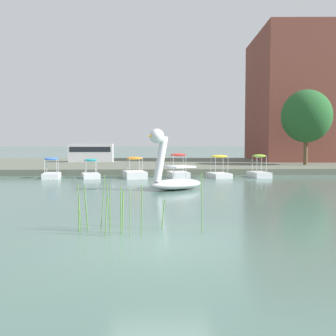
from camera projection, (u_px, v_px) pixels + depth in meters
name	position (u px, v px, depth m)	size (l,w,h in m)	color
ground_plane	(161.00, 244.00, 9.22)	(510.40, 510.40, 0.00)	#47665B
shore_bank_far	(153.00, 164.00, 39.31)	(159.44, 21.69, 0.45)	#5B6051
swan_boat	(172.00, 175.00, 19.82)	(3.29, 2.85, 3.03)	white
pedal_boat_lime	(259.00, 171.00, 27.01)	(1.29, 2.10, 1.57)	white
pedal_boat_yellow	(219.00, 171.00, 26.77)	(1.54, 2.11, 1.54)	white
pedal_boat_red	(178.00, 171.00, 26.97)	(1.50, 2.15, 1.63)	white
pedal_boat_orange	(135.00, 172.00, 26.55)	(1.79, 2.61, 1.42)	white
pedal_boat_teal	(91.00, 173.00, 26.49)	(1.49, 2.05, 1.30)	white
pedal_boat_blue	(52.00, 172.00, 26.28)	(1.27, 2.09, 1.39)	white
tree_broadleaf_behind_dock	(306.00, 116.00, 34.22)	(5.65, 5.71, 6.49)	brown
parked_van	(91.00, 152.00, 39.83)	(4.39, 1.89, 1.81)	silver
reed_clump_foreground	(120.00, 209.00, 10.49)	(3.29, 1.39, 1.56)	#568E38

